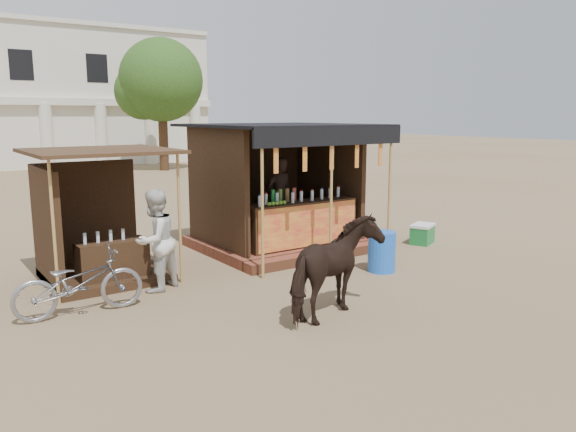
# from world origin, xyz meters

# --- Properties ---
(ground) EXTENTS (120.00, 120.00, 0.00)m
(ground) POSITION_xyz_m (0.00, 0.00, 0.00)
(ground) COLOR #846B4C
(ground) RESTS_ON ground
(main_stall) EXTENTS (3.60, 3.61, 2.78)m
(main_stall) POSITION_xyz_m (1.01, 3.36, 1.03)
(main_stall) COLOR brown
(main_stall) RESTS_ON ground
(secondary_stall) EXTENTS (2.40, 2.40, 2.38)m
(secondary_stall) POSITION_xyz_m (-3.17, 3.24, 0.85)
(secondary_stall) COLOR #382214
(secondary_stall) RESTS_ON ground
(cow) EXTENTS (1.92, 1.36, 1.48)m
(cow) POSITION_xyz_m (-0.80, -0.77, 0.74)
(cow) COLOR black
(cow) RESTS_ON ground
(motorbike) EXTENTS (1.93, 0.77, 1.00)m
(motorbike) POSITION_xyz_m (-3.89, 1.51, 0.50)
(motorbike) COLOR gray
(motorbike) RESTS_ON ground
(bystander) EXTENTS (1.06, 0.99, 1.75)m
(bystander) POSITION_xyz_m (-2.47, 2.00, 0.87)
(bystander) COLOR silver
(bystander) RESTS_ON ground
(blue_barrel) EXTENTS (0.63, 0.63, 0.78)m
(blue_barrel) POSITION_xyz_m (1.53, 0.64, 0.39)
(blue_barrel) COLOR blue
(blue_barrel) RESTS_ON ground
(red_crate) EXTENTS (0.39, 0.45, 0.33)m
(red_crate) POSITION_xyz_m (2.79, 2.00, 0.16)
(red_crate) COLOR #AB1C28
(red_crate) RESTS_ON ground
(cooler) EXTENTS (0.76, 0.67, 0.46)m
(cooler) POSITION_xyz_m (4.00, 1.82, 0.23)
(cooler) COLOR #1A7835
(cooler) RESTS_ON ground
(tree) EXTENTS (4.50, 4.40, 7.00)m
(tree) POSITION_xyz_m (5.81, 22.14, 4.63)
(tree) COLOR #382314
(tree) RESTS_ON ground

